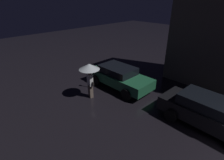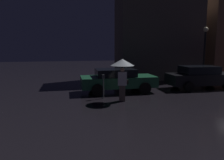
% 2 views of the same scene
% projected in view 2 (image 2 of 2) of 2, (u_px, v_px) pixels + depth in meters
% --- Properties ---
extents(building_facade_left, '(6.94, 3.00, 8.23)m').
position_uv_depth(building_facade_left, '(158.00, 30.00, 18.43)').
color(building_facade_left, '#564C47').
rests_on(building_facade_left, ground).
extents(parked_car_green, '(4.46, 2.00, 1.42)m').
position_uv_depth(parked_car_green, '(118.00, 80.00, 13.13)').
color(parked_car_green, '#1E5638').
rests_on(parked_car_green, ground).
extents(parked_car_black, '(4.37, 1.91, 1.49)m').
position_uv_depth(parked_car_black, '(200.00, 77.00, 14.23)').
color(parked_car_black, black).
rests_on(parked_car_black, ground).
extents(pedestrian_with_umbrella, '(1.18, 1.18, 2.14)m').
position_uv_depth(pedestrian_with_umbrella, '(122.00, 67.00, 10.81)').
color(pedestrian_with_umbrella, '#66564C').
rests_on(pedestrian_with_umbrella, ground).
extents(parking_meter, '(0.12, 0.10, 1.28)m').
position_uv_depth(parking_meter, '(103.00, 84.00, 11.54)').
color(parking_meter, '#4C5154').
rests_on(parking_meter, ground).
extents(street_lamp_near, '(0.37, 0.37, 4.20)m').
position_uv_depth(street_lamp_near, '(205.00, 46.00, 16.73)').
color(street_lamp_near, black).
rests_on(street_lamp_near, ground).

